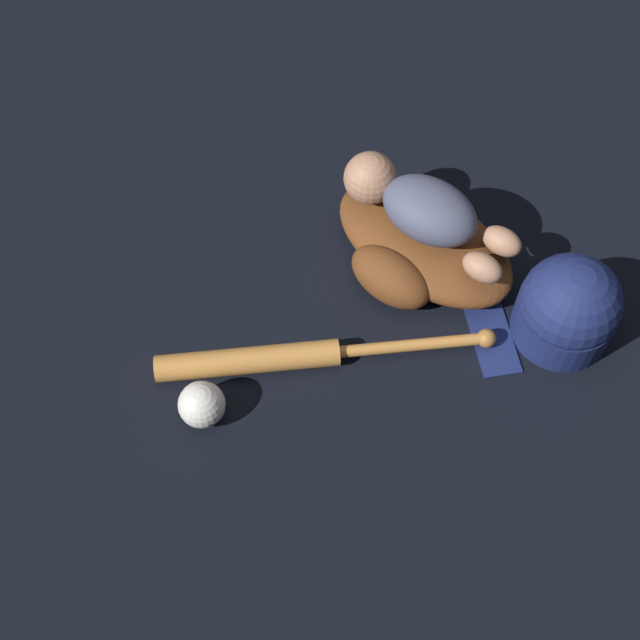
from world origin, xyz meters
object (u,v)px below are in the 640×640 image
Objects in this scene: baseball_bat at (281,357)px; baseball_cap at (567,308)px; baseball_glove at (419,248)px; baby_figure at (420,206)px; baseball at (202,405)px.

baseball_cap is at bearing -130.75° from baseball_bat.
baseball_bat is at bearing 82.23° from baseball_glove.
baseball_cap is (-0.31, -0.36, 0.05)m from baseball_bat.
baseball is at bearing 83.34° from baby_figure.
baseball_bat is 5.73× the size of baseball.
baseball_cap reaches higher than baseball_glove.
baby_figure reaches higher than baseball_cap.
baseball_cap is (-0.34, -0.51, 0.03)m from baseball.
baby_figure is 4.33× the size of baseball.
baseball_cap is (-0.27, -0.05, 0.03)m from baseball_glove.
baby_figure is at bearing 6.92° from baseball_cap.
baby_figure reaches higher than baseball_glove.
baseball_glove is 1.07× the size of baby_figure.
baseball_bat is (0.02, 0.33, -0.11)m from baby_figure.
baseball_bat is 0.15m from baseball.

